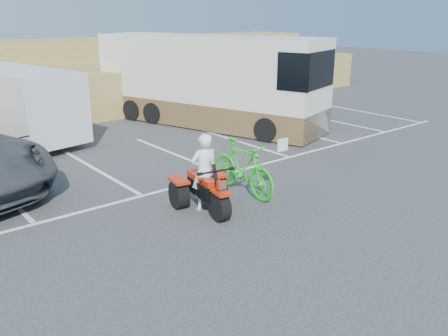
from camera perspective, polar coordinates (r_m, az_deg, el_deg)
ground at (r=10.37m, az=-3.18°, el=-7.15°), size 100.00×100.00×0.00m
parking_stripes at (r=14.02m, az=-10.09°, el=-0.55°), size 28.00×5.16×0.01m
red_trike_atv at (r=11.19m, az=-1.97°, el=-5.17°), size 1.64×2.00×1.16m
rider at (r=10.99m, az=-2.38°, el=-0.49°), size 0.74×0.56×1.84m
green_dirt_bike at (r=12.02m, az=2.25°, el=0.05°), size 0.71×2.33×1.39m
cargo_trailer at (r=18.32m, az=-23.56°, el=7.15°), size 3.17×5.87×2.60m
rv_motorhome at (r=19.69m, az=-2.01°, el=9.68°), size 5.32×10.11×3.53m
quad_atv_green at (r=15.56m, az=-24.22°, el=-0.04°), size 1.54×1.84×1.05m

